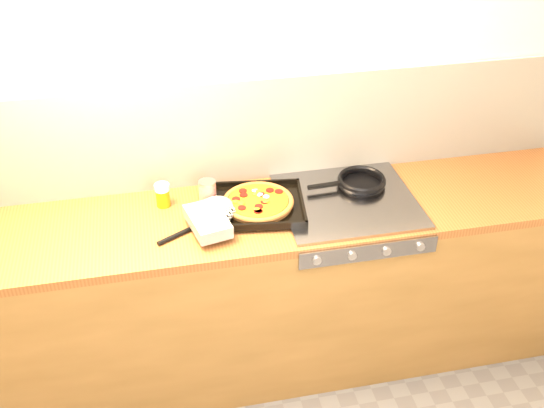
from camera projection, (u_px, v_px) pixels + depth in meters
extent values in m
plane|color=beige|center=(235.00, 112.00, 2.83)|extent=(3.20, 0.00, 3.20)
cube|color=silver|center=(236.00, 133.00, 2.87)|extent=(3.20, 0.02, 0.50)
cube|color=brown|center=(251.00, 294.00, 3.04)|extent=(3.20, 0.60, 0.86)
cube|color=brown|center=(249.00, 217.00, 2.79)|extent=(3.20, 0.60, 0.04)
cube|color=gray|center=(368.00, 251.00, 2.64)|extent=(0.60, 0.03, 0.08)
cylinder|color=#A5A5AA|center=(317.00, 260.00, 2.59)|extent=(0.04, 0.02, 0.04)
cylinder|color=#A5A5AA|center=(352.00, 256.00, 2.62)|extent=(0.04, 0.02, 0.04)
cylinder|color=#A5A5AA|center=(386.00, 251.00, 2.64)|extent=(0.04, 0.02, 0.04)
cylinder|color=#A5A5AA|center=(420.00, 246.00, 2.67)|extent=(0.04, 0.02, 0.04)
cube|color=gray|center=(347.00, 201.00, 2.85)|extent=(0.60, 0.56, 0.02)
cube|color=black|center=(258.00, 206.00, 2.79)|extent=(0.44, 0.40, 0.01)
cube|color=black|center=(256.00, 183.00, 2.92)|extent=(0.40, 0.06, 0.02)
cube|color=black|center=(261.00, 226.00, 2.64)|extent=(0.40, 0.06, 0.02)
cube|color=black|center=(302.00, 201.00, 2.79)|extent=(0.06, 0.35, 0.02)
cube|color=black|center=(214.00, 205.00, 2.77)|extent=(0.06, 0.35, 0.02)
cylinder|color=#A0672E|center=(258.00, 203.00, 2.78)|extent=(0.33, 0.33, 0.02)
torus|color=#A0672E|center=(258.00, 201.00, 2.78)|extent=(0.35, 0.35, 0.02)
cylinder|color=#C66E18|center=(258.00, 201.00, 2.77)|extent=(0.29, 0.29, 0.01)
cylinder|color=maroon|center=(265.00, 201.00, 2.76)|extent=(0.04, 0.04, 0.00)
cylinder|color=maroon|center=(243.00, 191.00, 2.83)|extent=(0.04, 0.04, 0.00)
cylinder|color=maroon|center=(258.00, 211.00, 2.70)|extent=(0.04, 0.04, 0.00)
cylinder|color=maroon|center=(236.00, 199.00, 2.77)|extent=(0.04, 0.04, 0.00)
cylinder|color=maroon|center=(270.00, 190.00, 2.83)|extent=(0.04, 0.04, 0.00)
cylinder|color=maroon|center=(261.00, 194.00, 2.81)|extent=(0.04, 0.04, 0.00)
cylinder|color=maroon|center=(242.00, 208.00, 2.72)|extent=(0.04, 0.04, 0.00)
cylinder|color=maroon|center=(279.00, 191.00, 2.83)|extent=(0.04, 0.04, 0.00)
cylinder|color=maroon|center=(258.00, 211.00, 2.70)|extent=(0.04, 0.04, 0.00)
cylinder|color=maroon|center=(259.00, 206.00, 2.73)|extent=(0.04, 0.04, 0.00)
cylinder|color=maroon|center=(244.00, 195.00, 2.80)|extent=(0.04, 0.04, 0.00)
ellipsoid|color=orange|center=(241.00, 202.00, 2.75)|extent=(0.03, 0.02, 0.01)
ellipsoid|color=orange|center=(235.00, 202.00, 2.76)|extent=(0.03, 0.02, 0.01)
ellipsoid|color=orange|center=(256.00, 194.00, 2.81)|extent=(0.03, 0.02, 0.01)
ellipsoid|color=orange|center=(254.00, 189.00, 2.84)|extent=(0.03, 0.02, 0.01)
ellipsoid|color=orange|center=(256.00, 209.00, 2.71)|extent=(0.03, 0.02, 0.01)
ellipsoid|color=orange|center=(266.00, 201.00, 2.76)|extent=(0.03, 0.02, 0.01)
ellipsoid|color=orange|center=(263.00, 199.00, 2.77)|extent=(0.03, 0.02, 0.01)
ellipsoid|color=orange|center=(242.00, 204.00, 2.74)|extent=(0.03, 0.02, 0.01)
ellipsoid|color=orange|center=(259.00, 191.00, 2.83)|extent=(0.03, 0.02, 0.01)
ellipsoid|color=silver|center=(255.00, 190.00, 2.83)|extent=(0.03, 0.03, 0.01)
ellipsoid|color=silver|center=(260.00, 195.00, 2.80)|extent=(0.03, 0.03, 0.01)
ellipsoid|color=silver|center=(266.00, 197.00, 2.79)|extent=(0.03, 0.03, 0.01)
cube|color=black|center=(208.00, 221.00, 2.64)|extent=(0.19, 0.26, 0.05)
ellipsoid|color=black|center=(217.00, 206.00, 2.73)|extent=(0.16, 0.16, 0.06)
cylinder|color=black|center=(225.00, 216.00, 2.67)|extent=(0.10, 0.11, 0.05)
cylinder|color=black|center=(361.00, 184.00, 2.94)|extent=(0.22, 0.22, 0.01)
torus|color=black|center=(362.00, 181.00, 2.93)|extent=(0.24, 0.24, 0.02)
cube|color=black|center=(325.00, 185.00, 2.89)|extent=(0.16, 0.03, 0.01)
cylinder|color=#9A0C0D|center=(208.00, 192.00, 2.82)|extent=(0.09, 0.09, 0.10)
cylinder|color=#B2B2B7|center=(207.00, 182.00, 2.79)|extent=(0.09, 0.09, 0.01)
cylinder|color=#B2B2B7|center=(208.00, 202.00, 2.85)|extent=(0.09, 0.09, 0.01)
cylinder|color=orange|center=(163.00, 198.00, 2.81)|extent=(0.07, 0.07, 0.08)
cylinder|color=silver|center=(162.00, 187.00, 2.78)|extent=(0.07, 0.07, 0.03)
cylinder|color=#A17544|center=(243.00, 189.00, 2.93)|extent=(0.26, 0.05, 0.02)
ellipsoid|color=#A17544|center=(273.00, 189.00, 2.93)|extent=(0.06, 0.05, 0.02)
cube|color=black|center=(204.00, 223.00, 2.71)|extent=(0.13, 0.12, 0.01)
cylinder|color=black|center=(176.00, 235.00, 2.63)|extent=(0.17, 0.10, 0.02)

